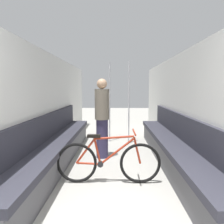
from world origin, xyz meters
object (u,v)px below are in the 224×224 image
at_px(passenger_standing, 102,117).
at_px(grab_pole_far, 129,104).
at_px(bench_seat_row_left, 56,149).
at_px(bench_seat_row_right, 173,149).
at_px(bicycle, 108,161).
at_px(grab_pole_near, 110,103).

bearing_deg(passenger_standing, grab_pole_far, 90.85).
relative_size(bench_seat_row_left, passenger_standing, 2.88).
xyz_separation_m(bench_seat_row_right, passenger_standing, (-1.35, 0.50, 0.53)).
xyz_separation_m(bench_seat_row_left, bench_seat_row_right, (2.19, 0.00, 0.00)).
height_order(bicycle, grab_pole_near, grab_pole_near).
bearing_deg(passenger_standing, grab_pole_near, 113.68).
height_order(bench_seat_row_right, grab_pole_far, grab_pole_far).
xyz_separation_m(bicycle, grab_pole_near, (-0.06, 2.69, 0.70)).
distance_m(grab_pole_far, passenger_standing, 1.37).
relative_size(bench_seat_row_left, grab_pole_near, 2.22).
relative_size(grab_pole_far, passenger_standing, 1.30).
relative_size(bench_seat_row_left, bench_seat_row_right, 1.00).
distance_m(bicycle, grab_pole_near, 2.78).
bearing_deg(bicycle, bench_seat_row_right, 15.83).
bearing_deg(grab_pole_near, grab_pole_far, -24.24).
bearing_deg(grab_pole_near, passenger_standing, -94.58).
distance_m(bench_seat_row_right, grab_pole_far, 1.99).
xyz_separation_m(grab_pole_near, grab_pole_far, (0.51, -0.23, 0.00)).
distance_m(bench_seat_row_right, grab_pole_near, 2.40).
bearing_deg(bench_seat_row_left, passenger_standing, 30.59).
bearing_deg(bench_seat_row_right, passenger_standing, 159.86).
bearing_deg(bicycle, grab_pole_far, 62.67).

